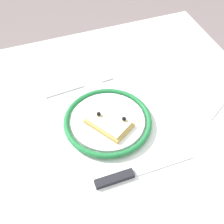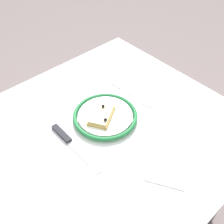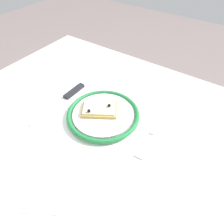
% 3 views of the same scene
% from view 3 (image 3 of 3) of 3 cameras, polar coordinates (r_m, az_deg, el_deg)
% --- Properties ---
extents(ground_plane, '(6.00, 6.00, 0.00)m').
position_cam_3_polar(ground_plane, '(1.24, -4.44, -24.73)').
color(ground_plane, slate).
extents(dining_table, '(0.90, 0.82, 0.70)m').
position_cam_3_polar(dining_table, '(0.72, -7.07, -7.65)').
color(dining_table, white).
rests_on(dining_table, ground_plane).
extents(plate, '(0.22, 0.22, 0.02)m').
position_cam_3_polar(plate, '(0.63, -2.49, -0.68)').
color(plate, white).
rests_on(plate, dining_table).
extents(pizza_slice_near, '(0.13, 0.12, 0.03)m').
position_cam_3_polar(pizza_slice_near, '(0.63, -3.55, 0.87)').
color(pizza_slice_near, tan).
rests_on(pizza_slice_near, plate).
extents(knife, '(0.02, 0.24, 0.01)m').
position_cam_3_polar(knife, '(0.72, -12.29, 4.33)').
color(knife, silver).
rests_on(knife, dining_table).
extents(fork, '(0.03, 0.20, 0.00)m').
position_cam_3_polar(fork, '(0.60, 11.20, -5.64)').
color(fork, '#BABABA').
rests_on(fork, dining_table).
extents(napkin, '(0.17, 0.17, 0.00)m').
position_cam_3_polar(napkin, '(0.53, -20.45, -19.00)').
color(napkin, white).
rests_on(napkin, dining_table).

